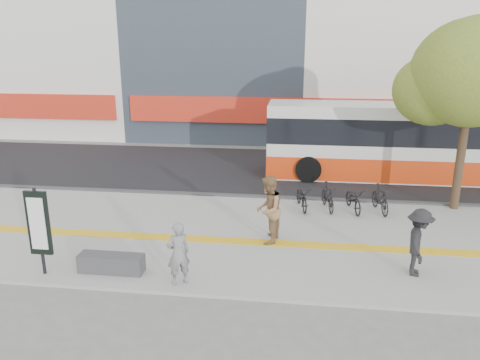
# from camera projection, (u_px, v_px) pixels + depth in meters

# --- Properties ---
(ground) EXTENTS (120.00, 120.00, 0.00)m
(ground) POSITION_uv_depth(u_px,v_px,m) (224.00, 259.00, 12.37)
(ground) COLOR slate
(ground) RESTS_ON ground
(sidewalk) EXTENTS (40.00, 7.00, 0.08)m
(sidewalk) POSITION_uv_depth(u_px,v_px,m) (232.00, 235.00, 13.78)
(sidewalk) COLOR slate
(sidewalk) RESTS_ON ground
(tactile_strip) EXTENTS (40.00, 0.45, 0.01)m
(tactile_strip) POSITION_uv_depth(u_px,v_px,m) (229.00, 241.00, 13.29)
(tactile_strip) COLOR yellow
(tactile_strip) RESTS_ON sidewalk
(street) EXTENTS (40.00, 8.00, 0.06)m
(street) POSITION_uv_depth(u_px,v_px,m) (256.00, 170.00, 20.92)
(street) COLOR black
(street) RESTS_ON ground
(curb) EXTENTS (40.00, 0.25, 0.14)m
(curb) POSITION_uv_depth(u_px,v_px,m) (246.00, 197.00, 17.10)
(curb) COLOR #363638
(curb) RESTS_ON ground
(bench) EXTENTS (1.60, 0.45, 0.45)m
(bench) POSITION_uv_depth(u_px,v_px,m) (111.00, 263.00, 11.46)
(bench) COLOR #363638
(bench) RESTS_ON sidewalk
(signboard) EXTENTS (0.55, 0.10, 2.20)m
(signboard) POSITION_uv_depth(u_px,v_px,m) (38.00, 224.00, 11.06)
(signboard) COLOR black
(signboard) RESTS_ON sidewalk
(street_tree) EXTENTS (4.40, 3.80, 6.31)m
(street_tree) POSITION_uv_depth(u_px,v_px,m) (470.00, 75.00, 14.78)
(street_tree) COLOR #382519
(street_tree) RESTS_ON sidewalk
(bus) EXTENTS (11.43, 2.71, 3.04)m
(bus) POSITION_uv_depth(u_px,v_px,m) (406.00, 144.00, 19.25)
(bus) COLOR silver
(bus) RESTS_ON street
(bicycle_row) EXTENTS (3.34, 1.63, 0.91)m
(bicycle_row) POSITION_uv_depth(u_px,v_px,m) (340.00, 198.00, 15.62)
(bicycle_row) COLOR black
(bicycle_row) RESTS_ON sidewalk
(seated_woman) EXTENTS (0.67, 0.62, 1.53)m
(seated_woman) POSITION_uv_depth(u_px,v_px,m) (178.00, 253.00, 10.75)
(seated_woman) COLOR black
(seated_woman) RESTS_ON sidewalk
(pedestrian_tan) EXTENTS (0.87, 1.04, 1.94)m
(pedestrian_tan) POSITION_uv_depth(u_px,v_px,m) (268.00, 210.00, 12.96)
(pedestrian_tan) COLOR olive
(pedestrian_tan) RESTS_ON sidewalk
(pedestrian_dark) EXTENTS (0.81, 1.18, 1.68)m
(pedestrian_dark) POSITION_uv_depth(u_px,v_px,m) (419.00, 242.00, 11.16)
(pedestrian_dark) COLOR black
(pedestrian_dark) RESTS_ON sidewalk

